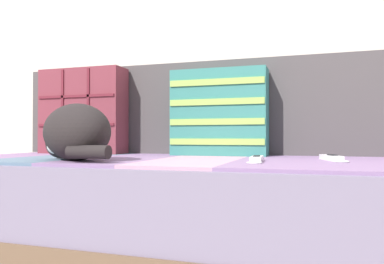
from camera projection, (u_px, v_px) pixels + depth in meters
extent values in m
cube|color=brown|center=(203.00, 243.00, 1.43)|extent=(2.17, 0.91, 0.16)
cube|color=slate|center=(203.00, 192.00, 1.43)|extent=(2.12, 0.89, 0.24)
cube|color=gray|center=(15.00, 156.00, 1.68)|extent=(0.29, 0.80, 0.01)
cube|color=slate|center=(70.00, 157.00, 1.59)|extent=(0.29, 0.80, 0.01)
cube|color=gray|center=(132.00, 159.00, 1.50)|extent=(0.29, 0.80, 0.01)
cube|color=#C6899E|center=(201.00, 160.00, 1.42)|extent=(0.29, 0.80, 0.01)
cube|color=gray|center=(280.00, 161.00, 1.33)|extent=(0.29, 0.80, 0.01)
cube|color=gray|center=(369.00, 163.00, 1.24)|extent=(0.29, 0.80, 0.01)
cube|color=#474242|center=(224.00, 108.00, 1.81)|extent=(2.12, 0.14, 0.44)
cube|color=brown|center=(83.00, 111.00, 1.87)|extent=(0.44, 0.13, 0.42)
cube|color=maroon|center=(75.00, 125.00, 1.81)|extent=(0.42, 0.01, 0.01)
cube|color=maroon|center=(62.00, 111.00, 1.83)|extent=(0.01, 0.01, 0.40)
cube|color=maroon|center=(75.00, 96.00, 1.81)|extent=(0.42, 0.01, 0.01)
cube|color=maroon|center=(88.00, 110.00, 1.79)|extent=(0.01, 0.01, 0.40)
cube|color=#337A70|center=(219.00, 113.00, 1.66)|extent=(0.42, 0.13, 0.38)
cube|color=#93B751|center=(216.00, 142.00, 1.60)|extent=(0.42, 0.01, 0.03)
cube|color=#93B751|center=(216.00, 122.00, 1.60)|extent=(0.42, 0.01, 0.03)
cube|color=#93B751|center=(216.00, 102.00, 1.60)|extent=(0.42, 0.01, 0.03)
cube|color=#93B751|center=(216.00, 82.00, 1.60)|extent=(0.42, 0.01, 0.03)
ellipsoid|color=black|center=(76.00, 132.00, 1.30)|extent=(0.38, 0.34, 0.20)
sphere|color=black|center=(61.00, 144.00, 1.40)|extent=(0.11, 0.11, 0.11)
sphere|color=white|center=(55.00, 146.00, 1.37)|extent=(0.06, 0.06, 0.06)
ellipsoid|color=white|center=(61.00, 141.00, 1.28)|extent=(0.10, 0.05, 0.09)
cylinder|color=black|center=(88.00, 152.00, 1.17)|extent=(0.15, 0.05, 0.04)
cone|color=black|center=(53.00, 127.00, 1.38)|extent=(0.04, 0.04, 0.04)
cone|color=black|center=(68.00, 128.00, 1.42)|extent=(0.04, 0.04, 0.04)
cube|color=white|center=(331.00, 158.00, 1.31)|extent=(0.08, 0.16, 0.02)
cube|color=black|center=(332.00, 155.00, 1.29)|extent=(0.03, 0.06, 0.00)
cube|color=black|center=(324.00, 157.00, 1.38)|extent=(0.03, 0.02, 0.02)
torus|color=silver|center=(341.00, 161.00, 1.21)|extent=(0.06, 0.06, 0.01)
cube|color=white|center=(257.00, 159.00, 1.24)|extent=(0.04, 0.14, 0.02)
cube|color=black|center=(257.00, 156.00, 1.23)|extent=(0.02, 0.05, 0.00)
cube|color=black|center=(258.00, 158.00, 1.30)|extent=(0.03, 0.01, 0.02)
torus|color=silver|center=(254.00, 163.00, 1.15)|extent=(0.05, 0.05, 0.01)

